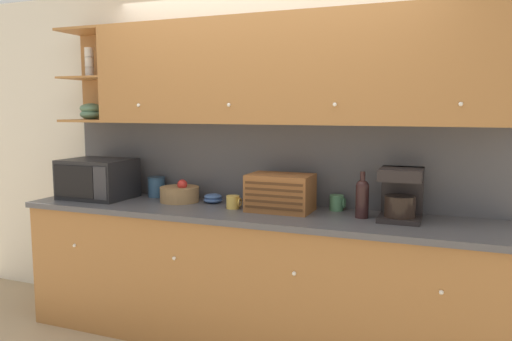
# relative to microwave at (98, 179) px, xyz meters

# --- Properties ---
(ground_plane) EXTENTS (24.00, 24.00, 0.00)m
(ground_plane) POSITION_rel_microwave_xyz_m (1.31, 0.32, -1.11)
(ground_plane) COLOR tan
(wall_back) EXTENTS (5.77, 0.06, 2.60)m
(wall_back) POSITION_rel_microwave_xyz_m (1.31, 0.35, 0.19)
(wall_back) COLOR silver
(wall_back) RESTS_ON ground_plane
(counter_unit) EXTENTS (3.39, 0.68, 0.96)m
(counter_unit) POSITION_rel_microwave_xyz_m (1.31, -0.01, -0.63)
(counter_unit) COLOR #A36B38
(counter_unit) RESTS_ON ground_plane
(backsplash_panel) EXTENTS (3.37, 0.01, 0.59)m
(backsplash_panel) POSITION_rel_microwave_xyz_m (1.31, 0.31, 0.14)
(backsplash_panel) COLOR #4C4C51
(backsplash_panel) RESTS_ON counter_unit
(upper_cabinets) EXTENTS (3.37, 0.35, 0.74)m
(upper_cabinets) POSITION_rel_microwave_xyz_m (1.47, 0.16, 0.81)
(upper_cabinets) COLOR #A36B38
(upper_cabinets) RESTS_ON backsplash_panel
(microwave) EXTENTS (0.52, 0.42, 0.31)m
(microwave) POSITION_rel_microwave_xyz_m (0.00, 0.00, 0.00)
(microwave) COLOR black
(microwave) RESTS_ON counter_unit
(storage_canister) EXTENTS (0.14, 0.14, 0.16)m
(storage_canister) POSITION_rel_microwave_xyz_m (0.40, 0.21, -0.07)
(storage_canister) COLOR #33567A
(storage_canister) RESTS_ON counter_unit
(fruit_basket) EXTENTS (0.30, 0.30, 0.17)m
(fruit_basket) POSITION_rel_microwave_xyz_m (0.68, 0.10, -0.09)
(fruit_basket) COLOR #937047
(fruit_basket) RESTS_ON counter_unit
(bowl_stack_on_counter) EXTENTS (0.14, 0.14, 0.07)m
(bowl_stack_on_counter) POSITION_rel_microwave_xyz_m (0.94, 0.15, -0.12)
(bowl_stack_on_counter) COLOR #3D5B93
(bowl_stack_on_counter) RESTS_ON counter_unit
(mug) EXTENTS (0.11, 0.09, 0.09)m
(mug) POSITION_rel_microwave_xyz_m (1.17, 0.01, -0.11)
(mug) COLOR gold
(mug) RESTS_ON counter_unit
(bread_box) EXTENTS (0.44, 0.29, 0.25)m
(bread_box) POSITION_rel_microwave_xyz_m (1.50, 0.05, -0.03)
(bread_box) COLOR brown
(bread_box) RESTS_ON counter_unit
(mug_blue_second) EXTENTS (0.11, 0.10, 0.11)m
(mug_blue_second) POSITION_rel_microwave_xyz_m (1.86, 0.21, -0.10)
(mug_blue_second) COLOR #4C845B
(mug_blue_second) RESTS_ON counter_unit
(wine_bottle) EXTENTS (0.09, 0.09, 0.30)m
(wine_bottle) POSITION_rel_microwave_xyz_m (2.06, 0.04, -0.02)
(wine_bottle) COLOR black
(wine_bottle) RESTS_ON counter_unit
(coffee_maker) EXTENTS (0.26, 0.28, 0.33)m
(coffee_maker) POSITION_rel_microwave_xyz_m (2.30, 0.07, 0.01)
(coffee_maker) COLOR black
(coffee_maker) RESTS_ON counter_unit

